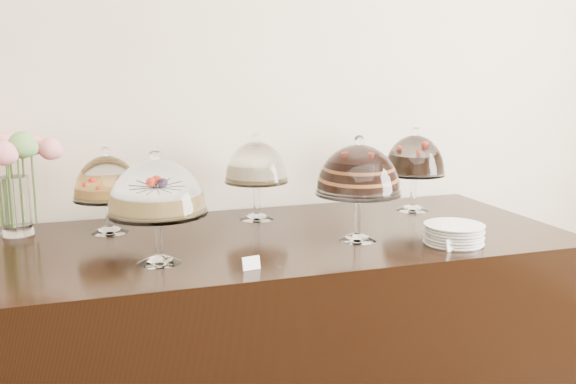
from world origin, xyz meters
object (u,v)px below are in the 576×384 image
object	(u,v)px
cake_stand_sugar_sponge	(157,192)
cake_stand_choco_layer	(358,173)
display_counter	(284,343)
flower_vase	(12,166)
cake_stand_cheesecake	(256,166)
cake_stand_fruit_tart	(107,182)
cake_stand_dark_choco	(415,159)
plate_stack	(454,234)

from	to	relation	value
cake_stand_sugar_sponge	cake_stand_choco_layer	world-z (taller)	cake_stand_choco_layer
display_counter	flower_vase	xyz separation A→B (m)	(-0.99, 0.33, 0.72)
cake_stand_cheesecake	cake_stand_fruit_tart	size ratio (longest dim) A/B	1.09
cake_stand_dark_choco	plate_stack	world-z (taller)	cake_stand_dark_choco
plate_stack	cake_stand_sugar_sponge	bearing A→B (deg)	174.44
cake_stand_fruit_tart	plate_stack	bearing A→B (deg)	-25.38
display_counter	cake_stand_fruit_tart	size ratio (longest dim) A/B	6.45
cake_stand_sugar_sponge	cake_stand_fruit_tart	xyz separation A→B (m)	(-0.14, 0.47, -0.04)
cake_stand_dark_choco	cake_stand_choco_layer	bearing A→B (deg)	-139.16
cake_stand_choco_layer	cake_stand_fruit_tart	bearing A→B (deg)	155.03
display_counter	cake_stand_choco_layer	distance (m)	0.76
cake_stand_sugar_sponge	cake_stand_dark_choco	xyz separation A→B (m)	(1.20, 0.45, -0.00)
plate_stack	cake_stand_cheesecake	bearing A→B (deg)	133.95
cake_stand_sugar_sponge	cake_stand_cheesecake	xyz separation A→B (m)	(0.48, 0.51, -0.01)
cake_stand_dark_choco	flower_vase	bearing A→B (deg)	176.76
cake_stand_sugar_sponge	flower_vase	bearing A→B (deg)	131.64
cake_stand_sugar_sponge	plate_stack	world-z (taller)	cake_stand_sugar_sponge
cake_stand_choco_layer	cake_stand_fruit_tart	xyz separation A→B (m)	(-0.89, 0.41, -0.06)
cake_stand_fruit_tart	flower_vase	world-z (taller)	flower_vase
cake_stand_cheesecake	plate_stack	distance (m)	0.87
cake_stand_dark_choco	cake_stand_sugar_sponge	bearing A→B (deg)	-159.53
display_counter	cake_stand_cheesecake	distance (m)	0.74
flower_vase	cake_stand_fruit_tart	bearing A→B (deg)	-12.40
cake_stand_fruit_tart	flower_vase	distance (m)	0.36
cake_stand_cheesecake	cake_stand_fruit_tart	distance (m)	0.62
cake_stand_sugar_sponge	display_counter	bearing A→B (deg)	22.79
flower_vase	cake_stand_dark_choco	bearing A→B (deg)	-3.24
cake_stand_choco_layer	cake_stand_fruit_tart	size ratio (longest dim) A/B	1.17
cake_stand_choco_layer	flower_vase	bearing A→B (deg)	158.36
display_counter	cake_stand_cheesecake	xyz separation A→B (m)	(-0.03, 0.29, 0.68)
cake_stand_dark_choco	cake_stand_fruit_tart	size ratio (longest dim) A/B	1.11
cake_stand_sugar_sponge	cake_stand_cheesecake	world-z (taller)	cake_stand_sugar_sponge
cake_stand_cheesecake	plate_stack	xyz separation A→B (m)	(0.59, -0.61, -0.19)
cake_stand_sugar_sponge	cake_stand_choco_layer	distance (m)	0.75
flower_vase	plate_stack	size ratio (longest dim) A/B	1.91
cake_stand_dark_choco	cake_stand_cheesecake	bearing A→B (deg)	175.36
flower_vase	plate_stack	bearing A→B (deg)	-22.67
cake_stand_choco_layer	plate_stack	distance (m)	0.42
cake_stand_fruit_tart	flower_vase	xyz separation A→B (m)	(-0.34, 0.08, 0.07)
cake_stand_dark_choco	cake_stand_fruit_tart	world-z (taller)	cake_stand_dark_choco
cake_stand_sugar_sponge	flower_vase	world-z (taller)	flower_vase
cake_stand_sugar_sponge	cake_stand_dark_choco	world-z (taller)	cake_stand_sugar_sponge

